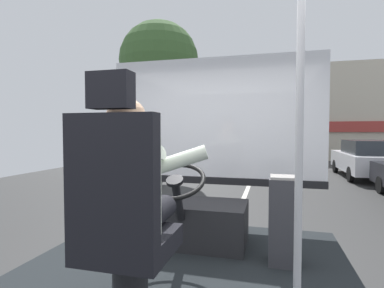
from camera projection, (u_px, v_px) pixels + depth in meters
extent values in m
cube|color=#313131|center=(251.00, 181.00, 10.51)|extent=(18.00, 44.00, 0.05)
cube|color=silver|center=(251.00, 180.00, 10.51)|extent=(0.12, 39.60, 0.00)
cylinder|color=black|center=(130.00, 288.00, 1.69)|extent=(0.20, 0.20, 0.40)
cube|color=black|center=(130.00, 243.00, 1.68)|extent=(0.48, 0.48, 0.12)
cube|color=black|center=(112.00, 180.00, 1.48)|extent=(0.48, 0.10, 0.66)
cube|color=black|center=(111.00, 90.00, 1.46)|extent=(0.22, 0.10, 0.18)
cylinder|color=black|center=(153.00, 215.00, 1.77)|extent=(0.15, 0.44, 0.15)
cylinder|color=black|center=(125.00, 213.00, 1.82)|extent=(0.15, 0.44, 0.15)
cylinder|color=silver|center=(127.00, 186.00, 1.64)|extent=(0.38, 0.38, 0.54)
cube|color=maroon|center=(142.00, 170.00, 1.82)|extent=(0.06, 0.01, 0.34)
sphere|color=tan|center=(126.00, 118.00, 1.62)|extent=(0.22, 0.22, 0.22)
cylinder|color=silver|center=(164.00, 165.00, 1.85)|extent=(0.55, 0.20, 0.26)
cylinder|color=silver|center=(128.00, 164.00, 1.91)|extent=(0.55, 0.20, 0.26)
cube|color=black|center=(189.00, 222.00, 2.92)|extent=(1.10, 0.56, 0.40)
cylinder|color=black|center=(178.00, 200.00, 2.55)|extent=(0.07, 0.24, 0.39)
torus|color=black|center=(175.00, 181.00, 2.46)|extent=(0.51, 0.48, 0.26)
cylinder|color=black|center=(175.00, 181.00, 2.46)|extent=(0.14, 0.14, 0.09)
cylinder|color=#B7B7BC|center=(300.00, 121.00, 1.68)|extent=(0.04, 0.04, 2.29)
cube|color=#333338|center=(283.00, 221.00, 2.44)|extent=(0.23, 0.23, 0.70)
cube|color=#9E9993|center=(283.00, 177.00, 2.43)|extent=(0.20, 0.21, 0.02)
cube|color=silver|center=(213.00, 117.00, 3.49)|extent=(2.50, 0.01, 1.40)
cube|color=black|center=(213.00, 180.00, 3.52)|extent=(2.50, 0.08, 0.08)
cylinder|color=#4C3828|center=(159.00, 133.00, 10.80)|extent=(0.30, 0.30, 3.31)
sphere|color=#3A5C2D|center=(159.00, 61.00, 10.69)|extent=(2.82, 2.82, 2.82)
cube|color=#BCB29E|center=(362.00, 114.00, 19.14)|extent=(13.96, 5.30, 5.71)
cube|color=#9E332D|center=(376.00, 127.00, 16.56)|extent=(13.40, 0.12, 0.60)
cylinder|color=black|center=(381.00, 185.00, 8.19)|extent=(0.14, 0.48, 0.48)
cube|color=silver|center=(367.00, 162.00, 11.01)|extent=(1.79, 3.92, 0.64)
cube|color=#282D33|center=(370.00, 147.00, 10.76)|extent=(1.47, 2.16, 0.49)
cylinder|color=black|center=(381.00, 167.00, 11.98)|extent=(0.14, 0.52, 0.52)
cylinder|color=black|center=(335.00, 166.00, 12.42)|extent=(0.14, 0.52, 0.52)
cylinder|color=black|center=(350.00, 174.00, 10.07)|extent=(0.14, 0.52, 0.52)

